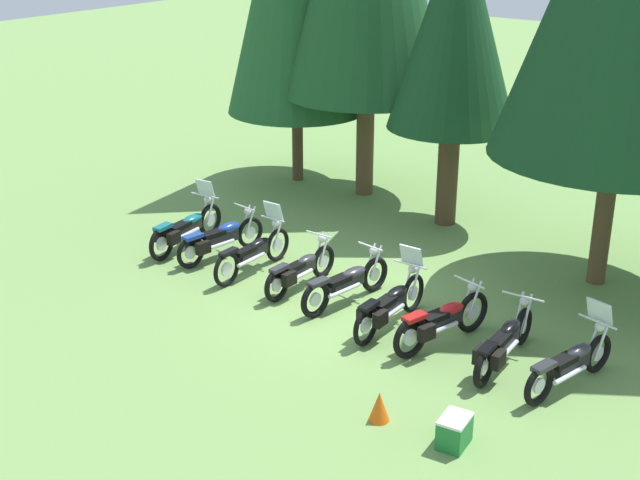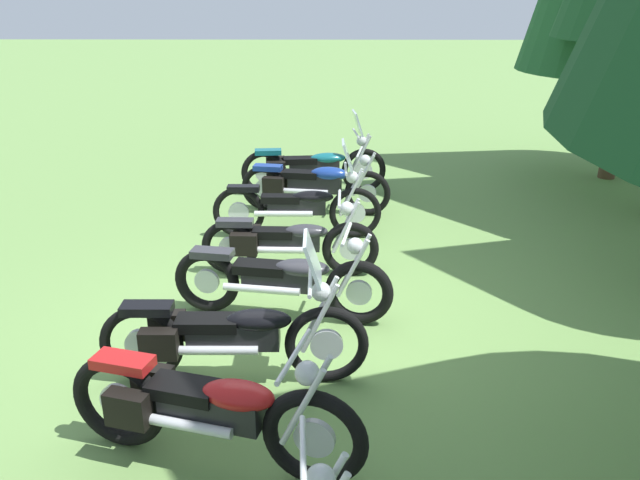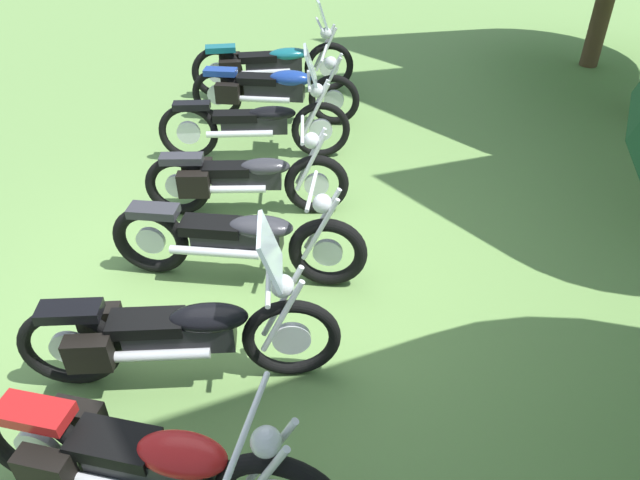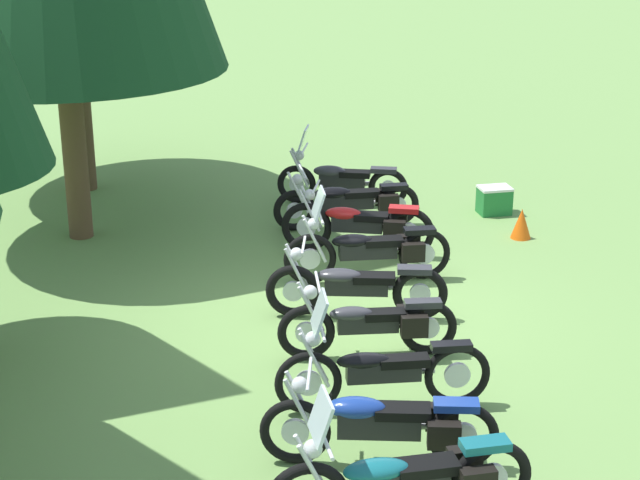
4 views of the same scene
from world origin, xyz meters
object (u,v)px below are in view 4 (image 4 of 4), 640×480
at_px(motorcycle_1, 383,424).
at_px(motorcycle_6, 360,224).
at_px(motorcycle_5, 370,249).
at_px(motorcycle_8, 340,179).
at_px(motorcycle_7, 350,202).
at_px(motorcycle_0, 404,479).
at_px(motorcycle_3, 372,324).
at_px(motorcycle_2, 380,370).
at_px(picnic_cooler, 494,200).
at_px(traffic_cone, 521,223).
at_px(motorcycle_4, 355,286).

bearing_deg(motorcycle_1, motorcycle_6, -87.25).
bearing_deg(motorcycle_5, motorcycle_8, -91.03).
bearing_deg(motorcycle_7, motorcycle_6, 86.56).
xyz_separation_m(motorcycle_1, motorcycle_7, (6.93, -0.63, -0.03)).
xyz_separation_m(motorcycle_0, motorcycle_6, (6.74, -0.60, -0.01)).
distance_m(motorcycle_1, motorcycle_6, 5.78).
distance_m(motorcycle_1, motorcycle_3, 2.38).
distance_m(motorcycle_2, motorcycle_3, 1.28).
distance_m(motorcycle_2, picnic_cooler, 6.94).
height_order(motorcycle_2, motorcycle_6, motorcycle_2).
height_order(motorcycle_3, motorcycle_7, motorcycle_3).
distance_m(motorcycle_6, picnic_cooler, 2.99).
distance_m(motorcycle_3, motorcycle_8, 5.74).
xyz_separation_m(motorcycle_0, motorcycle_5, (5.68, -0.58, -0.00)).
bearing_deg(motorcycle_3, traffic_cone, -126.63).
distance_m(motorcycle_0, traffic_cone, 7.84).
height_order(motorcycle_0, motorcycle_2, motorcycle_0).
relative_size(motorcycle_0, traffic_cone, 5.12).
bearing_deg(motorcycle_8, motorcycle_5, 103.50).
height_order(motorcycle_8, picnic_cooler, motorcycle_8).
xyz_separation_m(motorcycle_4, motorcycle_7, (3.45, -0.41, -0.01)).
relative_size(motorcycle_4, motorcycle_7, 0.99).
bearing_deg(motorcycle_7, motorcycle_1, 81.88).
relative_size(motorcycle_1, motorcycle_4, 1.00).
height_order(motorcycle_2, picnic_cooler, motorcycle_2).
bearing_deg(motorcycle_1, motorcycle_0, 100.10).
height_order(motorcycle_3, traffic_cone, motorcycle_3).
xyz_separation_m(motorcycle_7, motorcycle_8, (1.17, 0.00, 0.02)).
relative_size(motorcycle_8, picnic_cooler, 3.90).
distance_m(motorcycle_4, motorcycle_6, 2.30).
distance_m(motorcycle_6, traffic_cone, 2.65).
height_order(motorcycle_0, motorcycle_3, motorcycle_0).
distance_m(motorcycle_3, motorcycle_7, 4.58).
bearing_deg(motorcycle_8, motorcycle_2, 100.03).
distance_m(picnic_cooler, traffic_cone, 1.21).
relative_size(motorcycle_3, motorcycle_4, 0.92).
height_order(motorcycle_6, motorcycle_7, motorcycle_6).
xyz_separation_m(motorcycle_3, motorcycle_5, (2.32, -0.34, 0.05)).
bearing_deg(motorcycle_8, traffic_cone, 157.20).
relative_size(motorcycle_7, motorcycle_8, 1.08).
distance_m(motorcycle_0, picnic_cooler, 8.92).
xyz_separation_m(motorcycle_5, traffic_cone, (1.47, -2.63, -0.24)).
bearing_deg(motorcycle_6, motorcycle_7, -75.34).
bearing_deg(traffic_cone, motorcycle_7, 73.33).
bearing_deg(motorcycle_4, picnic_cooler, -117.68).
bearing_deg(motorcycle_0, motorcycle_1, -94.28).
bearing_deg(motorcycle_8, motorcycle_4, 98.96).
relative_size(motorcycle_3, picnic_cooler, 3.83).
xyz_separation_m(motorcycle_6, picnic_cooler, (1.61, -2.51, -0.24)).
xyz_separation_m(motorcycle_1, motorcycle_6, (5.75, -0.62, 0.01)).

